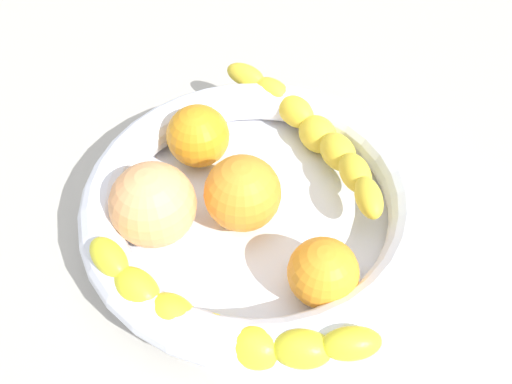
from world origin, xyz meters
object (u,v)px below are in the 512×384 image
Objects in this scene: banana_draped_right at (215,323)px; orange_front at (198,136)px; orange_mid_right at (242,192)px; peach_blush at (153,205)px; orange_mid_left at (323,273)px; fruit_bowl at (256,205)px; banana_draped_left at (312,131)px.

orange_front reaches higher than banana_draped_right.
peach_blush is (-1.04, -7.47, 0.30)cm from orange_mid_right.
orange_mid_left is 0.84× the size of orange_mid_right.
banana_draped_right is at bearing -34.30° from fruit_bowl.
orange_mid_left is 15.03cm from peach_blush.
peach_blush is (-11.50, -1.68, 0.95)cm from banana_draped_right.
orange_front reaches higher than banana_draped_left.
fruit_bowl is at bearing -167.63° from orange_mid_left.
fruit_bowl is at bearing 145.70° from banana_draped_right.
fruit_bowl is 1.68× the size of banana_draped_right.
banana_draped_right is at bearing -28.98° from orange_mid_right.
peach_blush reaches higher than orange_front.
fruit_bowl is 4.59× the size of orange_mid_right.
peach_blush is at bearing -171.70° from banana_draped_right.
banana_draped_left is 3.34× the size of peach_blush.
banana_draped_right is at bearing 8.30° from peach_blush.
banana_draped_left is 4.35× the size of orange_mid_left.
banana_draped_left is 17.36cm from peach_blush.
orange_mid_right is (8.33, 1.48, 0.33)cm from orange_front.
banana_draped_right is at bearing -43.11° from banana_draped_left.
fruit_bowl is 9.64cm from orange_mid_left.
orange_mid_left is 0.77× the size of peach_blush.
banana_draped_left is at bearing 121.20° from orange_mid_right.
banana_draped_left is (-5.76, 8.01, 1.40)cm from fruit_bowl.
orange_front is at bearing -162.28° from fruit_bowl.
orange_mid_right is 7.55cm from peach_blush.
orange_front is at bearing -104.30° from banana_draped_left.
orange_mid_right reaches higher than fruit_bowl.
fruit_bowl is at bearing 17.72° from orange_front.
orange_front reaches higher than fruit_bowl.
fruit_bowl is at bearing 82.15° from peach_blush.
banana_draped_left is at bearing 125.71° from fruit_bowl.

